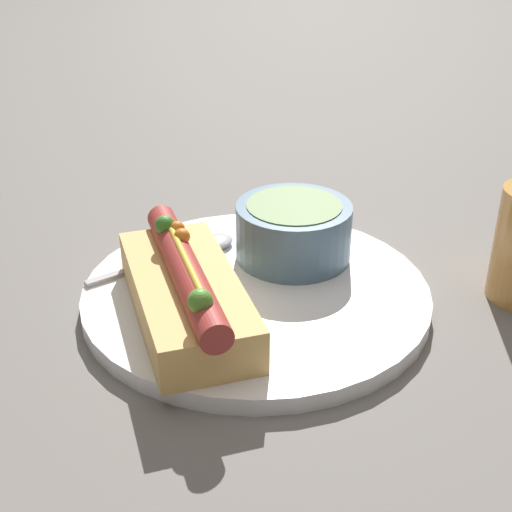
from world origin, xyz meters
name	(u,v)px	position (x,y,z in m)	size (l,w,h in m)	color
ground_plane	(256,301)	(0.00, 0.00, 0.00)	(4.00, 4.00, 0.00)	slate
dinner_plate	(256,294)	(0.00, 0.00, 0.01)	(0.28, 0.28, 0.01)	white
hot_dog	(186,291)	(-0.01, -0.07, 0.04)	(0.19, 0.14, 0.06)	#DBAD60
soup_bowl	(294,228)	(-0.01, 0.06, 0.04)	(0.10, 0.10, 0.05)	slate
spoon	(198,247)	(-0.08, 0.01, 0.02)	(0.04, 0.14, 0.01)	#B7B7BC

